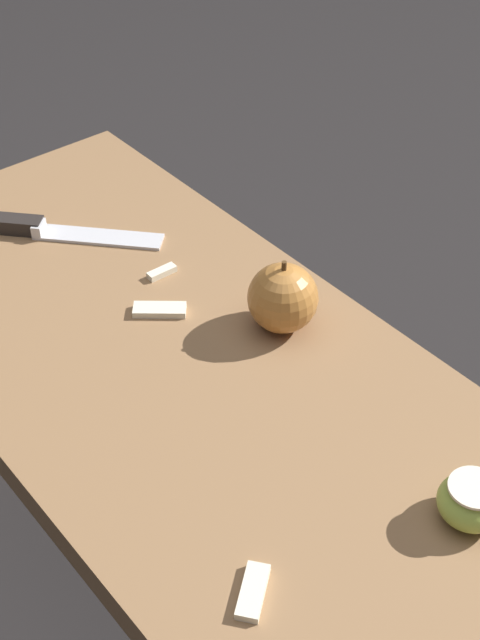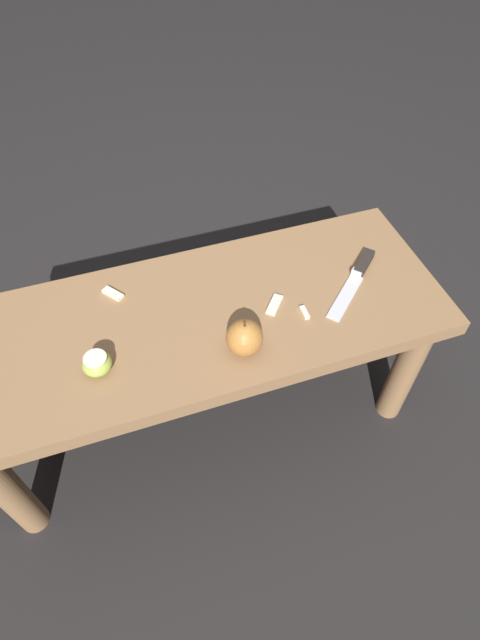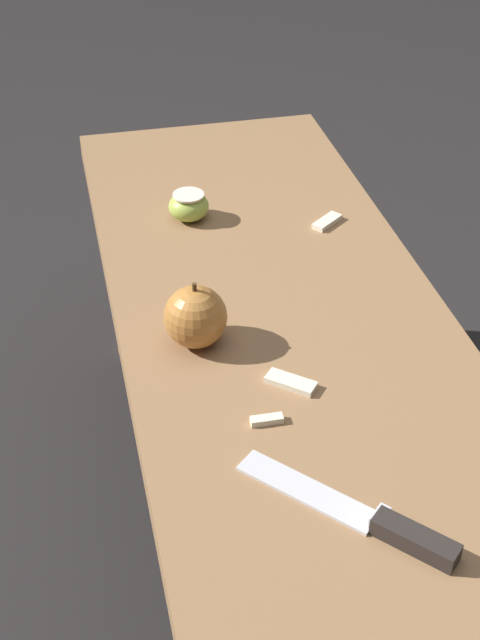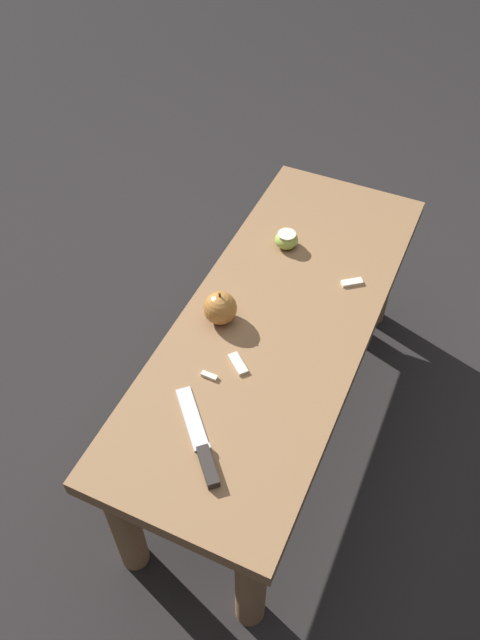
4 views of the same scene
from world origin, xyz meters
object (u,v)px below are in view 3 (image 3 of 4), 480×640
wooden_bench (275,349)px  apple_whole (195,317)px  apple_cut (189,206)px  knife (378,523)px

wooden_bench → apple_whole: bearing=118.6°
wooden_bench → apple_cut: size_ratio=18.62×
wooden_bench → apple_whole: size_ratio=12.85×
apple_whole → wooden_bench: bearing=-61.4°
knife → apple_cut: apple_cut is taller
wooden_bench → knife: bearing=179.7°
apple_cut → knife: bearing=-173.4°
knife → apple_whole: bearing=-22.4°
wooden_bench → apple_whole: apple_whole is taller
apple_cut → wooden_bench: bearing=-162.3°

